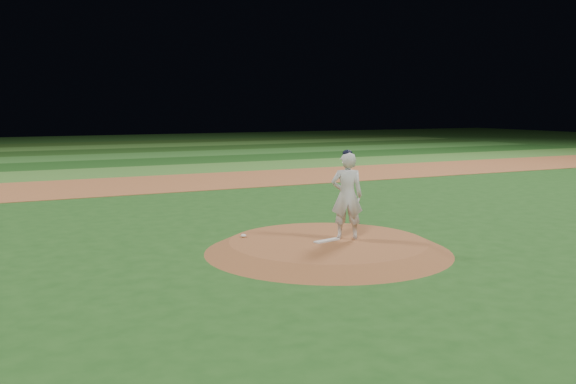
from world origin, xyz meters
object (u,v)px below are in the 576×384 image
(pitchers_mound, at_px, (328,246))
(pitcher_on_mound, at_px, (347,195))
(pitching_rubber, at_px, (327,241))
(rosin_bag, at_px, (243,236))

(pitchers_mound, xyz_separation_m, pitcher_on_mound, (0.49, 0.01, 1.11))
(pitching_rubber, relative_size, rosin_bag, 5.08)
(rosin_bag, relative_size, pitcher_on_mound, 0.06)
(pitching_rubber, distance_m, rosin_bag, 1.93)
(pitchers_mound, relative_size, rosin_bag, 42.67)
(pitching_rubber, xyz_separation_m, rosin_bag, (-1.48, 1.24, 0.02))
(pitchers_mound, bearing_deg, pitcher_on_mound, 1.18)
(pitching_rubber, bearing_deg, pitchers_mound, 30.05)
(pitchers_mound, relative_size, pitcher_on_mound, 2.74)
(pitching_rubber, distance_m, pitcher_on_mound, 1.12)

